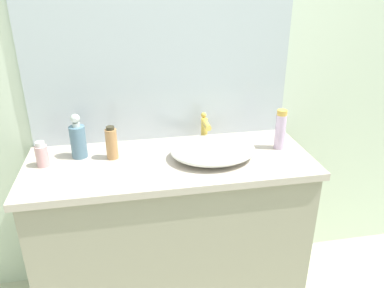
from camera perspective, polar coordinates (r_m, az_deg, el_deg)
bathroom_wall_rear at (r=1.93m, az=-1.99°, el=14.04°), size 6.00×0.06×2.60m
vanity_counter at (r=1.99m, az=-3.01°, el=-13.33°), size 1.33×0.53×0.85m
wall_mirror_panel at (r=1.85m, az=-4.93°, el=18.28°), size 1.30×0.01×1.20m
sink_basin at (r=1.76m, az=3.18°, el=-0.90°), size 0.40×0.32×0.08m
faucet at (r=1.90m, az=1.96°, el=2.56°), size 0.03×0.13×0.15m
soap_dispenser at (r=1.83m, az=-16.82°, el=0.67°), size 0.07×0.07×0.21m
lotion_bottle at (r=1.89m, az=13.20°, el=2.13°), size 0.05×0.05×0.20m
perfume_bottle at (r=1.81m, az=-21.72°, el=-1.53°), size 0.05×0.05×0.12m
spray_can at (r=1.78m, az=-12.04°, el=0.12°), size 0.05×0.05×0.16m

